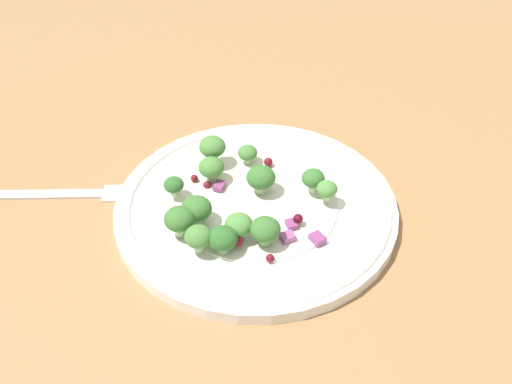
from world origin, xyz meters
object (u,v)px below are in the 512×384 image
object	(u,v)px
broccoli_floret_0	(265,230)
fork	(58,193)
broccoli_floret_2	(223,239)
broccoli_floret_1	(179,220)
plate	(256,207)

from	to	relation	value
broccoli_floret_0	fork	xyz separation A→B (cm)	(-6.92, 21.06, -2.80)
broccoli_floret_0	broccoli_floret_2	distance (cm)	3.79
fork	broccoli_floret_2	bearing A→B (deg)	-78.41
broccoli_floret_0	fork	bearing A→B (deg)	108.18
broccoli_floret_1	broccoli_floret_2	world-z (taller)	broccoli_floret_1
plate	broccoli_floret_0	xyz separation A→B (cm)	(-3.73, -4.16, 2.20)
broccoli_floret_1	plate	bearing A→B (deg)	-18.29
broccoli_floret_0	broccoli_floret_1	size ratio (longest dim) A/B	0.99
broccoli_floret_1	broccoli_floret_2	distance (cm)	4.51
plate	fork	size ratio (longest dim) A/B	1.78
plate	fork	bearing A→B (deg)	122.20
plate	broccoli_floret_1	bearing A→B (deg)	161.71
broccoli_floret_0	broccoli_floret_2	bearing A→B (deg)	143.73
broccoli_floret_1	fork	world-z (taller)	broccoli_floret_1
broccoli_floret_1	broccoli_floret_2	bearing A→B (deg)	-79.60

